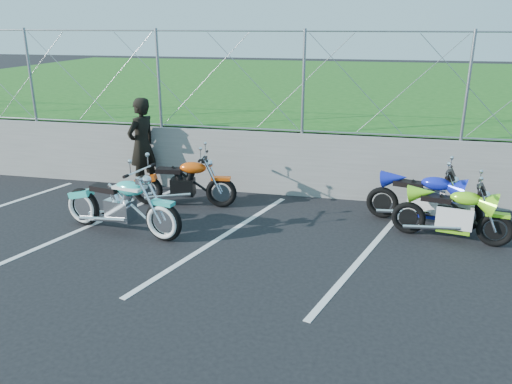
% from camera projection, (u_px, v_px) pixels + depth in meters
% --- Properties ---
extents(ground, '(90.00, 90.00, 0.00)m').
position_uv_depth(ground, '(201.00, 265.00, 7.37)').
color(ground, black).
rests_on(ground, ground).
extents(retaining_wall, '(30.00, 0.22, 1.30)m').
position_uv_depth(retaining_wall, '(253.00, 162.00, 10.40)').
color(retaining_wall, slate).
rests_on(retaining_wall, ground).
extents(grass_field, '(30.00, 20.00, 1.30)m').
position_uv_depth(grass_field, '(310.00, 96.00, 19.64)').
color(grass_field, '#1B5416').
rests_on(grass_field, ground).
extents(chain_link_fence, '(28.00, 0.03, 2.00)m').
position_uv_depth(chain_link_fence, '(253.00, 81.00, 9.87)').
color(chain_link_fence, gray).
rests_on(chain_link_fence, retaining_wall).
extents(parking_lines, '(18.29, 4.31, 0.01)m').
position_uv_depth(parking_lines, '(292.00, 245.00, 8.05)').
color(parking_lines, silver).
rests_on(parking_lines, ground).
extents(cruiser_turquoise, '(2.33, 0.75, 1.17)m').
position_uv_depth(cruiser_turquoise, '(123.00, 207.00, 8.36)').
color(cruiser_turquoise, black).
rests_on(cruiser_turquoise, ground).
extents(naked_orange, '(2.06, 0.70, 1.03)m').
position_uv_depth(naked_orange, '(185.00, 184.00, 9.62)').
color(naked_orange, black).
rests_on(naked_orange, ground).
extents(sportbike_green, '(1.88, 0.67, 0.98)m').
position_uv_depth(sportbike_green, '(453.00, 216.00, 8.10)').
color(sportbike_green, black).
rests_on(sportbike_green, ground).
extents(sportbike_blue, '(1.95, 0.72, 1.03)m').
position_uv_depth(sportbike_blue, '(424.00, 201.00, 8.72)').
color(sportbike_blue, black).
rests_on(sportbike_blue, ground).
extents(person_standing, '(0.69, 0.83, 1.96)m').
position_uv_depth(person_standing, '(142.00, 145.00, 10.41)').
color(person_standing, black).
rests_on(person_standing, ground).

